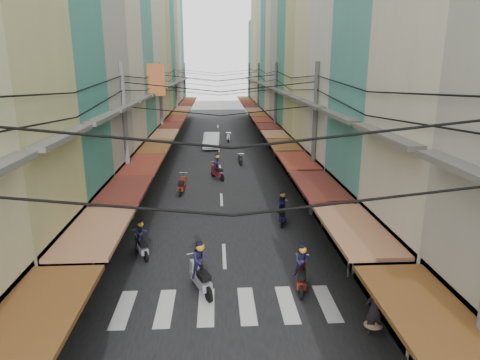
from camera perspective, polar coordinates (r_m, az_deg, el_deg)
name	(u,v)px	position (r m, az deg, el deg)	size (l,w,h in m)	color
ground	(223,238)	(20.68, -2.24, -7.75)	(160.00, 160.00, 0.00)	slate
road	(219,154)	(39.87, -2.79, 3.53)	(10.00, 80.00, 0.02)	black
sidewalk_left	(149,154)	(40.34, -12.07, 3.37)	(3.00, 80.00, 0.06)	gray
sidewalk_right	(288,153)	(40.43, 6.48, 3.64)	(3.00, 80.00, 0.06)	gray
crosswalk	(227,306)	(15.32, -1.80, -16.44)	(7.55, 2.40, 0.01)	silver
building_row_left	(117,41)	(36.46, -16.09, 17.33)	(7.80, 67.67, 23.70)	silver
building_row_right	(317,47)	(36.45, 10.20, 17.09)	(7.80, 68.98, 22.59)	teal
utility_poles	(219,84)	(34.09, -2.85, 12.70)	(10.20, 66.13, 8.20)	slate
white_car	(212,148)	(42.80, -3.77, 4.30)	(5.23, 2.05, 1.84)	silver
bicycle	(356,250)	(20.15, 15.15, -8.94)	(0.64, 1.71, 1.18)	black
moving_scooters	(224,205)	(23.66, -2.12, -3.34)	(7.15, 33.34, 1.99)	black
parked_scooters	(326,262)	(17.58, 11.44, -10.73)	(12.74, 15.06, 0.98)	black
pedestrians	(140,208)	(22.10, -13.19, -3.72)	(12.32, 23.42, 2.26)	#291F2A
market_umbrella	(378,226)	(16.64, 17.93, -5.81)	(2.48, 2.48, 2.62)	#B2B2B7
traffic_sign	(351,223)	(16.77, 14.61, -5.62)	(0.10, 0.67, 3.06)	slate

